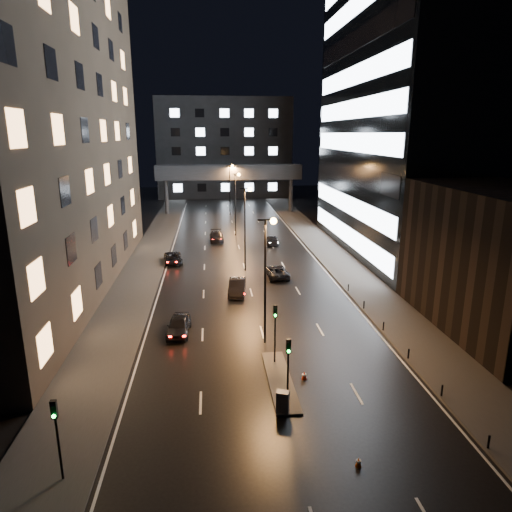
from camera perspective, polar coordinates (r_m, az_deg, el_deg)
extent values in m
plane|color=black|center=(67.38, -2.15, 1.13)|extent=(160.00, 160.00, 0.00)
cube|color=#383533|center=(62.96, -13.28, -0.20)|extent=(5.00, 110.00, 0.15)
cube|color=#383533|center=(64.57, 9.28, 0.39)|extent=(5.00, 110.00, 0.15)
cube|color=#2D2319|center=(52.73, -27.61, 17.56)|extent=(15.00, 48.00, 40.00)
cube|color=black|center=(43.13, 28.39, -0.50)|extent=(10.00, 18.00, 12.00)
cube|color=black|center=(68.12, 20.74, 19.45)|extent=(20.00, 36.00, 45.00)
cube|color=#333335|center=(123.40, -4.01, 13.31)|extent=(34.00, 14.00, 25.00)
cube|color=#333335|center=(95.67, -3.39, 10.42)|extent=(30.00, 3.00, 3.00)
cylinder|color=#333335|center=(96.53, -11.14, 7.22)|extent=(0.80, 0.80, 7.00)
cylinder|color=#333335|center=(97.63, 4.36, 7.55)|extent=(0.80, 0.80, 7.00)
cube|color=#383533|center=(32.00, 3.00, -15.26)|extent=(1.60, 8.00, 0.15)
cylinder|color=black|center=(33.33, 2.38, -10.40)|extent=(0.12, 0.12, 3.50)
cube|color=black|center=(32.45, 2.42, -6.89)|extent=(0.28, 0.22, 0.90)
sphere|color=#0CFF33|center=(32.43, 2.45, -7.44)|extent=(0.18, 0.18, 0.18)
cylinder|color=black|center=(28.53, 3.99, -15.12)|extent=(0.12, 0.12, 3.50)
cube|color=black|center=(27.49, 4.08, -11.15)|extent=(0.28, 0.22, 0.90)
sphere|color=#0CFF33|center=(27.49, 4.12, -11.80)|extent=(0.18, 0.18, 0.18)
cylinder|color=black|center=(25.22, -23.37, -21.37)|extent=(0.12, 0.12, 3.50)
cube|color=black|center=(24.02, -23.94, -17.11)|extent=(0.28, 0.22, 0.90)
sphere|color=#0CFF33|center=(24.06, -23.97, -17.85)|extent=(0.18, 0.18, 0.18)
cylinder|color=black|center=(28.72, 27.07, -20.11)|extent=(0.12, 0.12, 0.90)
cylinder|color=black|center=(32.29, 22.21, -15.41)|extent=(0.12, 0.12, 0.90)
cylinder|color=black|center=(36.20, 18.52, -11.61)|extent=(0.12, 0.12, 0.90)
cylinder|color=black|center=(40.35, 15.64, -8.54)|extent=(0.12, 0.12, 0.90)
cylinder|color=black|center=(44.67, 13.34, -6.03)|extent=(0.12, 0.12, 0.90)
cylinder|color=black|center=(49.13, 11.47, -3.97)|extent=(0.12, 0.12, 0.90)
cylinder|color=black|center=(35.36, 1.15, -3.45)|extent=(0.18, 0.18, 10.00)
cylinder|color=black|center=(34.10, 1.19, 4.55)|extent=(1.20, 0.12, 0.12)
sphere|color=#FF9E38|center=(34.19, 2.19, 4.40)|extent=(0.50, 0.50, 0.50)
cylinder|color=black|center=(54.60, -1.38, 3.21)|extent=(0.18, 0.18, 10.00)
cylinder|color=black|center=(53.79, -1.42, 8.42)|extent=(1.20, 0.12, 0.12)
sphere|color=#FF9E38|center=(53.85, -0.77, 8.33)|extent=(0.50, 0.50, 0.50)
cylinder|color=black|center=(74.24, -2.60, 6.37)|extent=(0.18, 0.18, 10.00)
cylinder|color=black|center=(73.65, -2.64, 10.21)|extent=(1.20, 0.12, 0.12)
sphere|color=#FF9E38|center=(73.69, -2.17, 10.14)|extent=(0.50, 0.50, 0.50)
cylinder|color=black|center=(94.04, -3.30, 8.20)|extent=(0.18, 0.18, 10.00)
cylinder|color=black|center=(93.57, -3.35, 11.24)|extent=(1.20, 0.12, 0.12)
sphere|color=#FF9E38|center=(93.60, -2.98, 11.18)|extent=(0.50, 0.50, 0.50)
imported|color=black|center=(38.99, -9.63, -8.53)|extent=(2.07, 4.56, 1.52)
imported|color=black|center=(47.66, -2.38, -3.85)|extent=(2.20, 4.89, 1.56)
imported|color=black|center=(59.79, -10.31, -0.26)|extent=(2.80, 5.00, 1.32)
imported|color=black|center=(71.19, -4.95, 2.45)|extent=(2.19, 5.10, 1.47)
imported|color=black|center=(53.21, 2.60, -1.91)|extent=(2.61, 5.15, 1.39)
imported|color=black|center=(69.01, 2.00, 2.04)|extent=(2.16, 4.69, 1.33)
cube|color=#555457|center=(28.44, 3.37, -17.73)|extent=(0.86, 0.73, 1.36)
cone|color=#FF330D|center=(32.28, 6.05, -14.62)|extent=(0.50, 0.50, 0.57)
cone|color=#E3570B|center=(25.66, 12.69, -23.82)|extent=(0.35, 0.35, 0.53)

